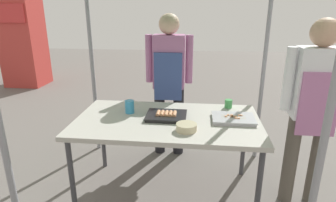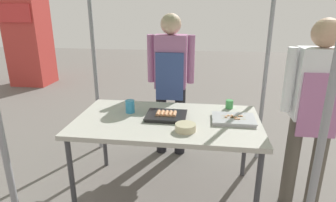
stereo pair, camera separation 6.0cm
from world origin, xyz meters
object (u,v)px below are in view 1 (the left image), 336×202
(condiment_bowl, at_px, (186,127))
(stall_table, at_px, (167,125))
(drink_cup_near_edge, at_px, (228,104))
(drink_cup_by_wok, at_px, (130,107))
(vendor_woman, at_px, (169,75))
(neighbor_stall_left, at_px, (23,41))
(customer_nearby, at_px, (314,101))
(tray_grilled_sausages, at_px, (166,116))
(tray_meat_skewers, at_px, (233,119))

(condiment_bowl, bearing_deg, stall_table, 128.44)
(condiment_bowl, relative_size, drink_cup_near_edge, 2.06)
(drink_cup_by_wok, relative_size, vendor_woman, 0.07)
(drink_cup_by_wok, xyz_separation_m, neighbor_stall_left, (-3.17, 3.45, 0.16))
(drink_cup_near_edge, distance_m, customer_nearby, 0.74)
(drink_cup_near_edge, relative_size, customer_nearby, 0.05)
(tray_grilled_sausages, bearing_deg, vendor_woman, 94.20)
(tray_meat_skewers, xyz_separation_m, customer_nearby, (0.63, -0.02, 0.19))
(drink_cup_near_edge, bearing_deg, customer_nearby, -28.08)
(stall_table, bearing_deg, drink_cup_by_wok, 162.17)
(tray_grilled_sausages, height_order, customer_nearby, customer_nearby)
(tray_grilled_sausages, distance_m, condiment_bowl, 0.32)
(drink_cup_by_wok, relative_size, customer_nearby, 0.07)
(stall_table, xyz_separation_m, neighbor_stall_left, (-3.53, 3.57, 0.27))
(stall_table, bearing_deg, drink_cup_near_edge, 32.69)
(vendor_woman, bearing_deg, customer_nearby, 148.65)
(condiment_bowl, bearing_deg, drink_cup_by_wok, 147.86)
(condiment_bowl, xyz_separation_m, drink_cup_by_wok, (-0.54, 0.34, 0.03))
(customer_nearby, bearing_deg, condiment_bowl, -166.99)
(drink_cup_near_edge, distance_m, neighbor_stall_left, 5.20)
(vendor_woman, xyz_separation_m, customer_nearby, (1.26, -0.77, -0.01))
(drink_cup_by_wok, height_order, vendor_woman, vendor_woman)
(drink_cup_near_edge, xyz_separation_m, customer_nearby, (0.64, -0.34, 0.16))
(condiment_bowl, bearing_deg, vendor_woman, 103.63)
(tray_meat_skewers, relative_size, drink_cup_by_wok, 3.06)
(drink_cup_near_edge, bearing_deg, vendor_woman, 145.51)
(stall_table, xyz_separation_m, tray_meat_skewers, (0.57, 0.03, 0.07))
(customer_nearby, bearing_deg, drink_cup_near_edge, 151.92)
(tray_grilled_sausages, relative_size, tray_meat_skewers, 0.97)
(stall_table, height_order, customer_nearby, customer_nearby)
(vendor_woman, xyz_separation_m, neighbor_stall_left, (-3.46, 2.78, 0.01))
(tray_grilled_sausages, bearing_deg, condiment_bowl, -53.57)
(drink_cup_by_wok, bearing_deg, stall_table, -17.83)
(customer_nearby, bearing_deg, vendor_woman, 148.65)
(drink_cup_near_edge, relative_size, neighbor_stall_left, 0.04)
(drink_cup_near_edge, bearing_deg, tray_grilled_sausages, -150.49)
(drink_cup_by_wok, bearing_deg, tray_grilled_sausages, -13.21)
(stall_table, distance_m, drink_cup_near_edge, 0.67)
(stall_table, height_order, tray_meat_skewers, tray_meat_skewers)
(stall_table, bearing_deg, neighbor_stall_left, 134.72)
(tray_grilled_sausages, height_order, drink_cup_near_edge, drink_cup_near_edge)
(drink_cup_by_wok, bearing_deg, condiment_bowl, -32.14)
(tray_grilled_sausages, xyz_separation_m, vendor_woman, (-0.05, 0.75, 0.19))
(vendor_woman, relative_size, customer_nearby, 1.01)
(drink_cup_by_wok, distance_m, customer_nearby, 1.57)
(drink_cup_by_wok, xyz_separation_m, vendor_woman, (0.29, 0.67, 0.15))
(customer_nearby, bearing_deg, tray_meat_skewers, 178.30)
(customer_nearby, bearing_deg, tray_grilled_sausages, 179.04)
(neighbor_stall_left, bearing_deg, tray_meat_skewers, -40.75)
(condiment_bowl, bearing_deg, drink_cup_near_edge, 56.71)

